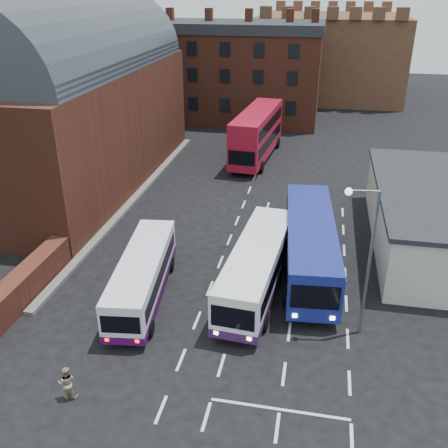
% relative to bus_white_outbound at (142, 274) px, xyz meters
% --- Properties ---
extents(ground, '(180.00, 180.00, 0.00)m').
position_rel_bus_white_outbound_xyz_m(ground, '(3.56, -4.00, -1.56)').
color(ground, black).
extents(railway_station, '(12.00, 28.00, 16.00)m').
position_rel_bus_white_outbound_xyz_m(railway_station, '(-11.94, 17.00, 6.07)').
color(railway_station, '#602B1E').
rests_on(railway_station, ground).
extents(forecourt_wall, '(1.20, 10.00, 1.80)m').
position_rel_bus_white_outbound_xyz_m(forecourt_wall, '(-6.64, -2.00, -0.66)').
color(forecourt_wall, '#602B1E').
rests_on(forecourt_wall, ground).
extents(brick_terrace, '(22.00, 10.00, 11.00)m').
position_rel_bus_white_outbound_xyz_m(brick_terrace, '(-2.44, 42.00, 3.94)').
color(brick_terrace, brown).
rests_on(brick_terrace, ground).
extents(castle_keep, '(22.00, 22.00, 12.00)m').
position_rel_bus_white_outbound_xyz_m(castle_keep, '(9.56, 62.00, 4.44)').
color(castle_keep, brown).
rests_on(castle_keep, ground).
extents(bus_white_outbound, '(3.40, 9.91, 2.65)m').
position_rel_bus_white_outbound_xyz_m(bus_white_outbound, '(0.00, 0.00, 0.00)').
color(bus_white_outbound, white).
rests_on(bus_white_outbound, ground).
extents(bus_white_inbound, '(3.42, 11.11, 2.99)m').
position_rel_bus_white_outbound_xyz_m(bus_white_inbound, '(6.30, 1.93, 0.20)').
color(bus_white_inbound, white).
rests_on(bus_white_inbound, ground).
extents(bus_blue, '(3.92, 12.66, 3.40)m').
position_rel_bus_white_outbound_xyz_m(bus_blue, '(9.23, 4.85, 0.44)').
color(bus_blue, navy).
rests_on(bus_blue, ground).
extents(bus_red_double, '(3.98, 12.66, 4.98)m').
position_rel_bus_white_outbound_xyz_m(bus_red_double, '(2.96, 26.36, 1.08)').
color(bus_red_double, '#A81229').
rests_on(bus_red_double, ground).
extents(street_lamp, '(1.64, 0.43, 8.09)m').
position_rel_bus_white_outbound_xyz_m(street_lamp, '(11.88, -0.96, 3.32)').
color(street_lamp, '#5D5F63').
rests_on(street_lamp, ground).
extents(pedestrian_beige, '(0.92, 0.79, 1.65)m').
position_rel_bus_white_outbound_xyz_m(pedestrian_beige, '(-0.64, -8.08, -0.74)').
color(pedestrian_beige, tan).
rests_on(pedestrian_beige, ground).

